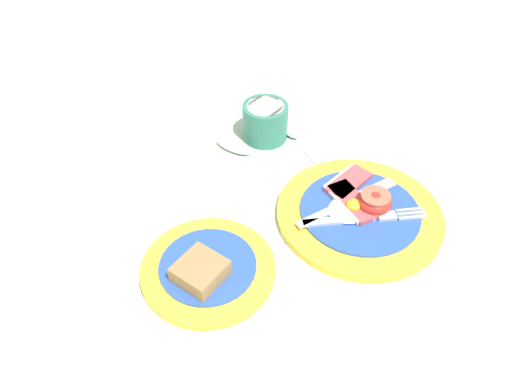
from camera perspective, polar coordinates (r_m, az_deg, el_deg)
The scene contains 6 objects.
ground_plane at distance 0.74m, azimuth 4.47°, elevation -4.71°, with size 3.00×3.00×0.00m, color #B7CCB7.
breakfast_plate at distance 0.77m, azimuth 11.74°, elevation -2.18°, with size 0.25×0.25×0.04m.
bread_plate at distance 0.69m, azimuth -5.63°, elevation -8.76°, with size 0.18×0.18×0.04m.
sugar_cup at distance 0.90m, azimuth 1.05°, elevation 8.15°, with size 0.08×0.08×0.07m.
teaspoon_by_saucer at distance 0.87m, azimuth -1.14°, elevation 4.53°, with size 0.11×0.18×0.01m.
teaspoon_near_cup at distance 0.91m, azimuth 4.44°, elevation 6.37°, with size 0.03×0.19×0.01m.
Camera 1 is at (-0.28, -0.42, 0.55)m, focal length 35.00 mm.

